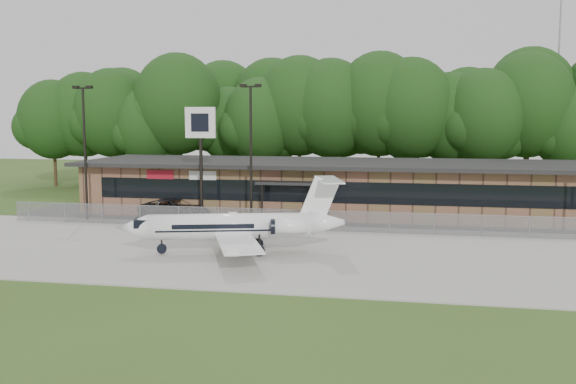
% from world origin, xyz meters
% --- Properties ---
extents(ground, '(160.00, 160.00, 0.00)m').
position_xyz_m(ground, '(0.00, 0.00, 0.00)').
color(ground, '#384C1B').
rests_on(ground, ground).
extents(apron, '(64.00, 18.00, 0.08)m').
position_xyz_m(apron, '(0.00, 8.00, 0.04)').
color(apron, '#9E9B93').
rests_on(apron, ground).
extents(parking_lot, '(50.00, 9.00, 0.06)m').
position_xyz_m(parking_lot, '(0.00, 19.50, 0.03)').
color(parking_lot, '#383835').
rests_on(parking_lot, ground).
extents(terminal, '(41.00, 11.65, 4.30)m').
position_xyz_m(terminal, '(-0.00, 23.94, 2.18)').
color(terminal, brown).
rests_on(terminal, ground).
extents(fence, '(46.00, 0.04, 1.52)m').
position_xyz_m(fence, '(0.00, 15.00, 0.78)').
color(fence, gray).
rests_on(fence, ground).
extents(treeline, '(72.00, 12.00, 15.00)m').
position_xyz_m(treeline, '(0.00, 42.00, 7.50)').
color(treeline, black).
rests_on(treeline, ground).
extents(radio_mast, '(0.20, 0.20, 25.00)m').
position_xyz_m(radio_mast, '(22.00, 48.00, 12.50)').
color(radio_mast, gray).
rests_on(radio_mast, ground).
extents(light_pole_left, '(1.55, 0.30, 10.23)m').
position_xyz_m(light_pole_left, '(-18.00, 16.50, 5.98)').
color(light_pole_left, black).
rests_on(light_pole_left, ground).
extents(light_pole_mid, '(1.55, 0.30, 10.23)m').
position_xyz_m(light_pole_mid, '(-5.00, 16.50, 5.98)').
color(light_pole_mid, black).
rests_on(light_pole_mid, ground).
extents(business_jet, '(13.13, 11.79, 4.45)m').
position_xyz_m(business_jet, '(-3.35, 6.96, 1.59)').
color(business_jet, white).
rests_on(business_jet, ground).
extents(suv, '(6.19, 4.02, 1.58)m').
position_xyz_m(suv, '(-11.58, 18.30, 0.79)').
color(suv, '#323234').
rests_on(suv, ground).
extents(pole_sign, '(2.27, 0.34, 8.62)m').
position_xyz_m(pole_sign, '(-8.88, 16.79, 6.60)').
color(pole_sign, black).
rests_on(pole_sign, ground).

